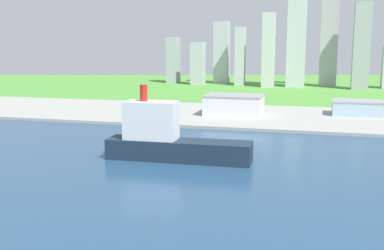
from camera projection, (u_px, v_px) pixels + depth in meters
name	position (u px, v px, depth m)	size (l,w,h in m)	color
ground_plane	(198.00, 171.00, 253.70)	(2400.00, 2400.00, 0.00)	#4D9238
water_bay	(162.00, 208.00, 196.59)	(840.00, 360.00, 0.15)	navy
industrial_pier	(250.00, 116.00, 434.29)	(840.00, 140.00, 2.50)	#999A93
cargo_ship	(168.00, 139.00, 275.05)	(84.35, 19.92, 43.24)	#192838
warehouse_main	(234.00, 105.00, 432.05)	(51.72, 36.90, 18.16)	silver
warehouse_annex	(357.00, 108.00, 431.61)	(43.85, 31.37, 13.14)	#99BCD1
distant_skyline	(283.00, 50.00, 737.47)	(363.00, 79.20, 143.95)	#A4A5B1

